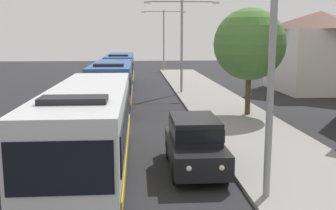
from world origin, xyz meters
TOP-DOWN VIEW (x-y plane):
  - bus_lead at (-1.30, 11.19)m, footprint 2.58×11.08m
  - bus_second_in_line at (-1.30, 24.31)m, footprint 2.58×10.47m
  - bus_middle at (-1.30, 37.53)m, footprint 2.58×12.10m
  - white_suv at (2.40, 11.34)m, footprint 1.86×4.59m
  - streetlamp_near at (4.10, 8.35)m, footprint 6.19×0.28m
  - streetlamp_mid at (4.10, 31.03)m, footprint 6.21×0.28m
  - streetlamp_far at (4.10, 53.72)m, footprint 6.14×0.28m
  - roadside_tree at (6.99, 20.85)m, footprint 4.25×4.25m
  - house_distant_gabled at (16.35, 31.90)m, footprint 7.47×8.57m

SIDE VIEW (x-z plane):
  - white_suv at x=2.40m, z-range 0.08..1.98m
  - bus_second_in_line at x=-1.30m, z-range 0.08..3.29m
  - bus_lead at x=-1.30m, z-range 0.09..3.30m
  - bus_middle at x=-1.30m, z-range 0.09..3.30m
  - house_distant_gabled at x=16.35m, z-range 0.06..7.08m
  - roadside_tree at x=6.99m, z-range 1.17..7.48m
  - streetlamp_mid at x=4.10m, z-range 1.08..8.76m
  - streetlamp_far at x=4.10m, z-range 1.10..9.40m
  - streetlamp_near at x=4.10m, z-range 1.12..9.87m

